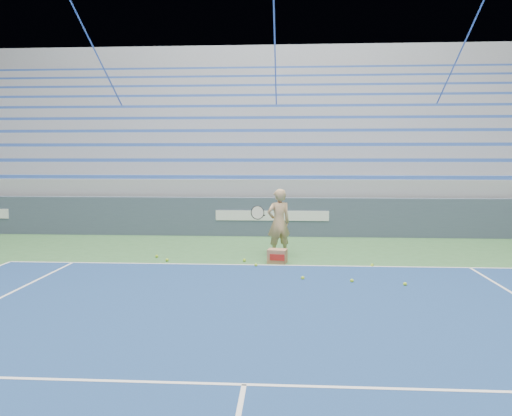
{
  "coord_description": "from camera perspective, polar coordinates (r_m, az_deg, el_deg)",
  "views": [
    {
      "loc": [
        0.4,
        1.74,
        2.22
      ],
      "look_at": [
        -0.25,
        12.38,
        1.15
      ],
      "focal_mm": 35.0,
      "sensor_mm": 36.0,
      "label": 1
    }
  ],
  "objects": [
    {
      "name": "sponsor_barrier",
      "position": [
        14.25,
        1.87,
        -1.0
      ],
      "size": [
        30.0,
        0.32,
        1.1
      ],
      "color": "#3D4A5E",
      "rests_on": "ground"
    },
    {
      "name": "bleachers",
      "position": [
        19.87,
        2.35,
        6.12
      ],
      "size": [
        31.0,
        9.15,
        7.3
      ],
      "color": "#9A9DA2",
      "rests_on": "ground"
    },
    {
      "name": "tennis_player",
      "position": [
        11.27,
        2.58,
        -1.67
      ],
      "size": [
        0.93,
        0.9,
        1.53
      ],
      "color": "tan",
      "rests_on": "ground"
    },
    {
      "name": "ball_box",
      "position": [
        10.64,
        2.45,
        -5.51
      ],
      "size": [
        0.44,
        0.37,
        0.29
      ],
      "color": "#9B6C4B",
      "rests_on": "ground"
    },
    {
      "name": "tennis_ball_0",
      "position": [
        10.96,
        -10.13,
        -5.86
      ],
      "size": [
        0.07,
        0.07,
        0.07
      ],
      "primitive_type": "sphere",
      "color": "#ACD92C",
      "rests_on": "ground"
    },
    {
      "name": "tennis_ball_1",
      "position": [
        9.17,
        10.9,
        -8.17
      ],
      "size": [
        0.07,
        0.07,
        0.07
      ],
      "primitive_type": "sphere",
      "color": "#ACD92C",
      "rests_on": "ground"
    },
    {
      "name": "tennis_ball_2",
      "position": [
        9.25,
        5.36,
        -7.97
      ],
      "size": [
        0.07,
        0.07,
        0.07
      ],
      "primitive_type": "sphere",
      "color": "#ACD92C",
      "rests_on": "ground"
    },
    {
      "name": "tennis_ball_3",
      "position": [
        10.77,
        -1.34,
        -5.98
      ],
      "size": [
        0.07,
        0.07,
        0.07
      ],
      "primitive_type": "sphere",
      "color": "#ACD92C",
      "rests_on": "ground"
    },
    {
      "name": "tennis_ball_4",
      "position": [
        9.15,
        16.67,
        -8.34
      ],
      "size": [
        0.07,
        0.07,
        0.07
      ],
      "primitive_type": "sphere",
      "color": "#ACD92C",
      "rests_on": "ground"
    },
    {
      "name": "tennis_ball_5",
      "position": [
        10.29,
        -0.01,
        -6.54
      ],
      "size": [
        0.07,
        0.07,
        0.07
      ],
      "primitive_type": "sphere",
      "color": "#ACD92C",
      "rests_on": "ground"
    },
    {
      "name": "tennis_ball_6",
      "position": [
        10.55,
        13.13,
        -6.38
      ],
      "size": [
        0.07,
        0.07,
        0.07
      ],
      "primitive_type": "sphere",
      "color": "#ACD92C",
      "rests_on": "ground"
    },
    {
      "name": "tennis_ball_7",
      "position": [
        11.41,
        -11.28,
        -5.43
      ],
      "size": [
        0.07,
        0.07,
        0.07
      ],
      "primitive_type": "sphere",
      "color": "#ACD92C",
      "rests_on": "ground"
    }
  ]
}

